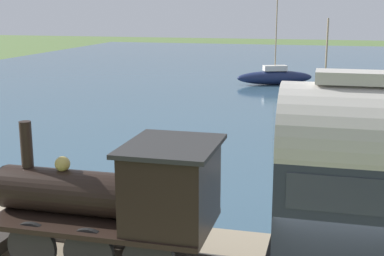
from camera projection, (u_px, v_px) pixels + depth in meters
harbor_water at (332, 74)px, 52.22m from camera, size 80.00×80.00×0.01m
steam_locomotive at (126, 194)px, 12.17m from camera, size 2.42×5.64×3.28m
sailboat_navy at (275, 77)px, 45.08m from camera, size 3.69×6.54×9.10m
sailboat_green at (323, 113)px, 29.80m from camera, size 1.36×3.74×5.85m
rowboat_off_pier at (325, 177)px, 19.94m from camera, size 1.05×1.99×0.49m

